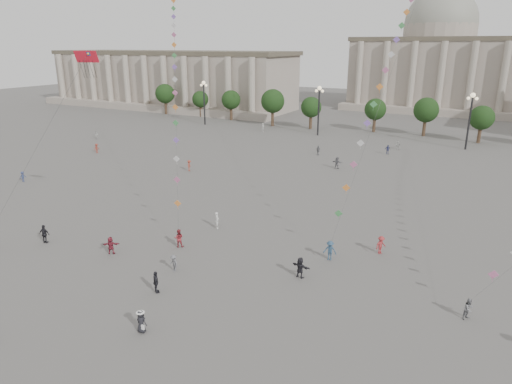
% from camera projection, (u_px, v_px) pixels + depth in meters
% --- Properties ---
extents(ground, '(360.00, 360.00, 0.00)m').
position_uv_depth(ground, '(173.00, 304.00, 35.25)').
color(ground, '#52504D').
rests_on(ground, ground).
extents(hall_west, '(84.00, 26.22, 17.20)m').
position_uv_depth(hall_west, '(169.00, 80.00, 145.11)').
color(hall_west, gray).
rests_on(hall_west, ground).
extents(hall_central, '(48.30, 34.30, 35.50)m').
position_uv_depth(hall_central, '(436.00, 61.00, 139.03)').
color(hall_central, gray).
rests_on(hall_central, ground).
extents(tree_row, '(137.12, 5.12, 8.00)m').
position_uv_depth(tree_row, '(397.00, 111.00, 98.88)').
color(tree_row, '#3C281E').
rests_on(tree_row, ground).
extents(lamp_post_far_west, '(2.00, 0.90, 10.65)m').
position_uv_depth(lamp_post_far_west, '(204.00, 95.00, 111.90)').
color(lamp_post_far_west, '#262628').
rests_on(lamp_post_far_west, ground).
extents(lamp_post_mid_west, '(2.00, 0.90, 10.65)m').
position_uv_depth(lamp_post_mid_west, '(319.00, 102.00, 98.35)').
color(lamp_post_mid_west, '#262628').
rests_on(lamp_post_mid_west, ground).
extents(lamp_post_mid_east, '(2.00, 0.90, 10.65)m').
position_uv_depth(lamp_post_mid_east, '(471.00, 111.00, 84.81)').
color(lamp_post_mid_east, '#262628').
rests_on(lamp_post_mid_east, ground).
extents(person_crowd_0, '(1.07, 0.84, 1.70)m').
position_uv_depth(person_crowd_0, '(388.00, 150.00, 83.10)').
color(person_crowd_0, navy).
rests_on(person_crowd_0, ground).
extents(person_crowd_1, '(1.11, 1.10, 1.81)m').
position_uv_depth(person_crowd_1, '(97.00, 134.00, 96.83)').
color(person_crowd_1, '#BCBCB8').
rests_on(person_crowd_1, ground).
extents(person_crowd_2, '(0.77, 1.20, 1.76)m').
position_uv_depth(person_crowd_2, '(97.00, 148.00, 83.86)').
color(person_crowd_2, maroon).
rests_on(person_crowd_2, ground).
extents(person_crowd_3, '(1.78, 0.83, 1.85)m').
position_uv_depth(person_crowd_3, '(300.00, 268.00, 39.03)').
color(person_crowd_3, black).
rests_on(person_crowd_3, ground).
extents(person_crowd_4, '(1.26, 1.53, 1.64)m').
position_uv_depth(person_crowd_4, '(398.00, 145.00, 86.88)').
color(person_crowd_4, '#BCBBB7').
rests_on(person_crowd_4, ground).
extents(person_crowd_5, '(0.60, 1.00, 1.52)m').
position_uv_depth(person_crowd_5, '(23.00, 177.00, 66.46)').
color(person_crowd_5, navy).
rests_on(person_crowd_5, ground).
extents(person_crowd_6, '(1.15, 0.88, 1.57)m').
position_uv_depth(person_crowd_6, '(174.00, 263.00, 40.14)').
color(person_crowd_6, slate).
rests_on(person_crowd_6, ground).
extents(person_crowd_8, '(1.17, 1.33, 1.78)m').
position_uv_depth(person_crowd_8, '(381.00, 245.00, 43.49)').
color(person_crowd_8, maroon).
rests_on(person_crowd_8, ground).
extents(person_crowd_10, '(0.68, 0.82, 1.93)m').
position_uv_depth(person_crowd_10, '(263.00, 128.00, 104.32)').
color(person_crowd_10, beige).
rests_on(person_crowd_10, ground).
extents(person_crowd_12, '(1.82, 0.78, 1.90)m').
position_uv_depth(person_crowd_12, '(337.00, 163.00, 73.38)').
color(person_crowd_12, slate).
rests_on(person_crowd_12, ground).
extents(person_crowd_13, '(0.75, 0.80, 1.83)m').
position_uv_depth(person_crowd_13, '(217.00, 220.00, 49.56)').
color(person_crowd_13, silver).
rests_on(person_crowd_13, ground).
extents(person_crowd_16, '(1.07, 0.65, 1.69)m').
position_uv_depth(person_crowd_16, '(318.00, 150.00, 82.55)').
color(person_crowd_16, slate).
rests_on(person_crowd_16, ground).
extents(person_crowd_17, '(1.02, 1.29, 1.75)m').
position_uv_depth(person_crowd_17, '(189.00, 166.00, 72.04)').
color(person_crowd_17, '#9D3C2B').
rests_on(person_crowd_17, ground).
extents(tourist_1, '(1.13, 1.06, 1.87)m').
position_uv_depth(tourist_1, '(156.00, 282.00, 36.61)').
color(tourist_1, '#222227').
rests_on(tourist_1, ground).
extents(tourist_2, '(1.63, 1.29, 1.73)m').
position_uv_depth(tourist_2, '(111.00, 245.00, 43.47)').
color(tourist_2, maroon).
rests_on(tourist_2, ground).
extents(tourist_4, '(1.21, 0.71, 1.93)m').
position_uv_depth(tourist_4, '(45.00, 234.00, 45.81)').
color(tourist_4, black).
rests_on(tourist_4, ground).
extents(kite_flyer_0, '(1.14, 1.08, 1.87)m').
position_uv_depth(kite_flyer_0, '(179.00, 238.00, 44.93)').
color(kite_flyer_0, maroon).
rests_on(kite_flyer_0, ground).
extents(kite_flyer_1, '(1.33, 0.90, 1.90)m').
position_uv_depth(kite_flyer_1, '(330.00, 250.00, 42.21)').
color(kite_flyer_1, navy).
rests_on(kite_flyer_1, ground).
extents(kite_flyer_2, '(0.95, 1.00, 1.64)m').
position_uv_depth(kite_flyer_2, '(469.00, 309.00, 33.13)').
color(kite_flyer_2, slate).
rests_on(kite_flyer_2, ground).
extents(hat_person, '(0.82, 0.60, 1.69)m').
position_uv_depth(hat_person, '(141.00, 321.00, 31.57)').
color(hat_person, black).
rests_on(hat_person, ground).
extents(dragon_kite, '(5.46, 3.85, 19.74)m').
position_uv_depth(dragon_kite, '(86.00, 66.00, 40.87)').
color(dragon_kite, red).
rests_on(dragon_kite, ground).
extents(kite_train_west, '(33.31, 43.74, 66.69)m').
position_uv_depth(kite_train_west, '(174.00, 30.00, 66.29)').
color(kite_train_west, '#3F3F3F').
rests_on(kite_train_west, ground).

